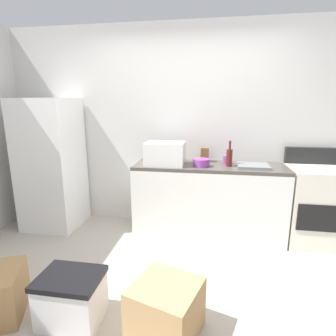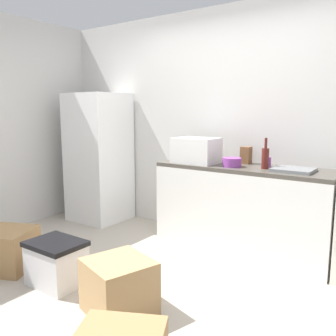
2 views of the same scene
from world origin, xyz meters
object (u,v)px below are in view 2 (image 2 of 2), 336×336
(cardboard_box_small, at_px, (2,249))
(mixing_bowl, at_px, (232,162))
(storage_bin, at_px, (56,263))
(knife_block, at_px, (246,155))
(cardboard_box_medium, at_px, (119,286))
(microwave, at_px, (196,150))
(coffee_mug, at_px, (267,162))
(wine_bottle, at_px, (265,158))
(refrigerator, at_px, (99,158))

(cardboard_box_small, bearing_deg, mixing_bowl, 45.43)
(cardboard_box_small, height_order, storage_bin, storage_bin)
(knife_block, distance_m, storage_bin, 2.15)
(cardboard_box_medium, distance_m, storage_bin, 0.72)
(mixing_bowl, bearing_deg, cardboard_box_medium, -96.28)
(microwave, height_order, storage_bin, microwave)
(knife_block, bearing_deg, cardboard_box_small, -130.42)
(coffee_mug, height_order, storage_bin, coffee_mug)
(microwave, relative_size, cardboard_box_small, 0.85)
(wine_bottle, xyz_separation_m, mixing_bowl, (-0.32, -0.06, -0.06))
(coffee_mug, relative_size, cardboard_box_small, 0.18)
(refrigerator, relative_size, knife_block, 9.34)
(wine_bottle, relative_size, knife_block, 1.67)
(wine_bottle, height_order, storage_bin, wine_bottle)
(wine_bottle, bearing_deg, refrigerator, 179.99)
(refrigerator, xyz_separation_m, knife_block, (1.99, 0.22, 0.15))
(coffee_mug, bearing_deg, refrigerator, -176.80)
(knife_block, relative_size, storage_bin, 0.39)
(refrigerator, height_order, knife_block, refrigerator)
(mixing_bowl, distance_m, cardboard_box_medium, 1.69)
(storage_bin, bearing_deg, cardboard_box_medium, -0.56)
(cardboard_box_small, bearing_deg, cardboard_box_medium, 3.22)
(wine_bottle, relative_size, storage_bin, 0.65)
(refrigerator, relative_size, coffee_mug, 16.80)
(knife_block, bearing_deg, cardboard_box_medium, -96.24)
(microwave, relative_size, mixing_bowl, 2.42)
(coffee_mug, distance_m, mixing_bowl, 0.35)
(refrigerator, bearing_deg, knife_block, 6.32)
(refrigerator, xyz_separation_m, cardboard_box_small, (0.40, -1.64, -0.65))
(coffee_mug, distance_m, storage_bin, 2.19)
(refrigerator, height_order, wine_bottle, refrigerator)
(refrigerator, distance_m, cardboard_box_small, 1.81)
(refrigerator, bearing_deg, cardboard_box_medium, -41.13)
(refrigerator, bearing_deg, coffee_mug, 3.20)
(coffee_mug, bearing_deg, mixing_bowl, -147.31)
(knife_block, height_order, mixing_bowl, knife_block)
(refrigerator, height_order, microwave, refrigerator)
(wine_bottle, xyz_separation_m, storage_bin, (-1.20, -1.56, -0.82))
(coffee_mug, height_order, cardboard_box_medium, coffee_mug)
(microwave, bearing_deg, knife_block, 28.28)
(microwave, distance_m, storage_bin, 1.80)
(wine_bottle, xyz_separation_m, knife_block, (-0.29, 0.22, -0.02))
(wine_bottle, relative_size, mixing_bowl, 1.58)
(microwave, relative_size, storage_bin, 1.00)
(cardboard_box_small, bearing_deg, knife_block, 49.58)
(cardboard_box_small, distance_m, storage_bin, 0.68)
(refrigerator, relative_size, microwave, 3.65)
(refrigerator, relative_size, cardboard_box_small, 3.09)
(mixing_bowl, bearing_deg, microwave, 175.81)
(knife_block, height_order, cardboard_box_medium, knife_block)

